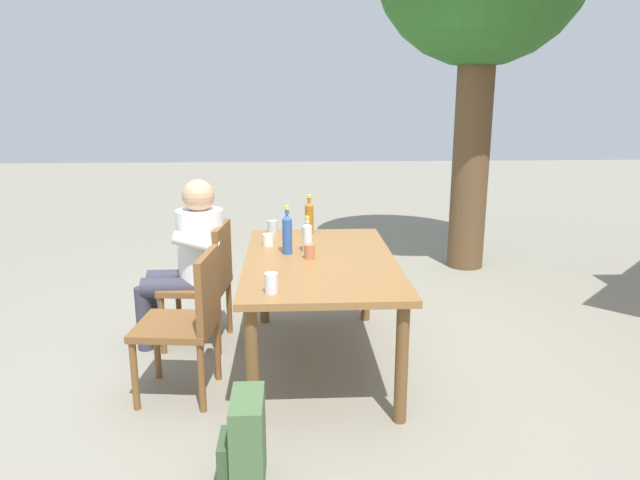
{
  "coord_description": "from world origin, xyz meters",
  "views": [
    {
      "loc": [
        3.54,
        -0.18,
        1.73
      ],
      "look_at": [
        0.0,
        0.0,
        0.84
      ],
      "focal_mm": 32.56,
      "sensor_mm": 36.0,
      "label": 1
    }
  ],
  "objects_px": {
    "dining_table": "(320,271)",
    "backpack_by_near_side": "(246,442)",
    "cup_terracotta": "(309,252)",
    "cup_glass": "(271,283)",
    "chair_near_right": "(189,317)",
    "person_in_white_shirt": "(190,255)",
    "backpack_by_far_side": "(358,273)",
    "bottle_blue": "(287,233)",
    "bottle_amber": "(309,217)",
    "bottle_clear": "(307,236)",
    "cup_steel": "(273,227)",
    "cup_white": "(268,240)",
    "chair_near_left": "(207,278)"
  },
  "relations": [
    {
      "from": "dining_table",
      "to": "backpack_by_near_side",
      "type": "distance_m",
      "value": 1.35
    },
    {
      "from": "cup_terracotta",
      "to": "cup_glass",
      "type": "relative_size",
      "value": 0.84
    },
    {
      "from": "dining_table",
      "to": "chair_near_right",
      "type": "height_order",
      "value": "chair_near_right"
    },
    {
      "from": "person_in_white_shirt",
      "to": "backpack_by_far_side",
      "type": "xyz_separation_m",
      "value": [
        -0.95,
        1.29,
        -0.45
      ]
    },
    {
      "from": "person_in_white_shirt",
      "to": "bottle_blue",
      "type": "distance_m",
      "value": 0.75
    },
    {
      "from": "bottle_amber",
      "to": "cup_terracotta",
      "type": "distance_m",
      "value": 0.7
    },
    {
      "from": "dining_table",
      "to": "bottle_clear",
      "type": "relative_size",
      "value": 6.87
    },
    {
      "from": "cup_glass",
      "to": "backpack_by_far_side",
      "type": "distance_m",
      "value": 2.16
    },
    {
      "from": "cup_terracotta",
      "to": "cup_steel",
      "type": "height_order",
      "value": "cup_steel"
    },
    {
      "from": "cup_steel",
      "to": "cup_glass",
      "type": "bearing_deg",
      "value": 1.28
    },
    {
      "from": "dining_table",
      "to": "backpack_by_near_side",
      "type": "height_order",
      "value": "dining_table"
    },
    {
      "from": "cup_steel",
      "to": "chair_near_right",
      "type": "bearing_deg",
      "value": -22.72
    },
    {
      "from": "cup_glass",
      "to": "cup_steel",
      "type": "bearing_deg",
      "value": -178.72
    },
    {
      "from": "cup_white",
      "to": "backpack_by_far_side",
      "type": "relative_size",
      "value": 0.19
    },
    {
      "from": "dining_table",
      "to": "chair_near_right",
      "type": "distance_m",
      "value": 0.88
    },
    {
      "from": "bottle_blue",
      "to": "backpack_by_far_side",
      "type": "relative_size",
      "value": 0.74
    },
    {
      "from": "dining_table",
      "to": "bottle_clear",
      "type": "bearing_deg",
      "value": -156.4
    },
    {
      "from": "chair_near_right",
      "to": "backpack_by_near_side",
      "type": "relative_size",
      "value": 2.02
    },
    {
      "from": "bottle_blue",
      "to": "cup_terracotta",
      "type": "relative_size",
      "value": 3.5
    },
    {
      "from": "chair_near_right",
      "to": "bottle_amber",
      "type": "xyz_separation_m",
      "value": [
        -1.08,
        0.73,
        0.36
      ]
    },
    {
      "from": "person_in_white_shirt",
      "to": "bottle_amber",
      "type": "distance_m",
      "value": 0.92
    },
    {
      "from": "cup_white",
      "to": "backpack_by_near_side",
      "type": "bearing_deg",
      "value": -2.16
    },
    {
      "from": "bottle_clear",
      "to": "cup_steel",
      "type": "height_order",
      "value": "bottle_clear"
    },
    {
      "from": "chair_near_left",
      "to": "chair_near_right",
      "type": "distance_m",
      "value": 0.74
    },
    {
      "from": "person_in_white_shirt",
      "to": "cup_steel",
      "type": "bearing_deg",
      "value": 121.28
    },
    {
      "from": "backpack_by_far_side",
      "to": "bottle_blue",
      "type": "bearing_deg",
      "value": -27.04
    },
    {
      "from": "cup_terracotta",
      "to": "backpack_by_far_side",
      "type": "bearing_deg",
      "value": 160.37
    },
    {
      "from": "bottle_blue",
      "to": "cup_steel",
      "type": "distance_m",
      "value": 0.61
    },
    {
      "from": "bottle_amber",
      "to": "cup_glass",
      "type": "height_order",
      "value": "bottle_amber"
    },
    {
      "from": "chair_near_left",
      "to": "cup_glass",
      "type": "bearing_deg",
      "value": 25.65
    },
    {
      "from": "person_in_white_shirt",
      "to": "dining_table",
      "type": "bearing_deg",
      "value": 67.38
    },
    {
      "from": "chair_near_left",
      "to": "backpack_by_far_side",
      "type": "distance_m",
      "value": 1.54
    },
    {
      "from": "chair_near_right",
      "to": "bottle_amber",
      "type": "relative_size",
      "value": 2.97
    },
    {
      "from": "chair_near_right",
      "to": "bottle_clear",
      "type": "distance_m",
      "value": 0.95
    },
    {
      "from": "cup_glass",
      "to": "backpack_by_far_side",
      "type": "relative_size",
      "value": 0.25
    },
    {
      "from": "cup_terracotta",
      "to": "cup_white",
      "type": "relative_size",
      "value": 1.12
    },
    {
      "from": "chair_near_right",
      "to": "bottle_amber",
      "type": "height_order",
      "value": "bottle_amber"
    },
    {
      "from": "bottle_clear",
      "to": "cup_steel",
      "type": "bearing_deg",
      "value": -155.62
    },
    {
      "from": "person_in_white_shirt",
      "to": "backpack_by_near_side",
      "type": "relative_size",
      "value": 2.74
    },
    {
      "from": "bottle_blue",
      "to": "bottle_clear",
      "type": "bearing_deg",
      "value": 110.85
    },
    {
      "from": "person_in_white_shirt",
      "to": "cup_white",
      "type": "relative_size",
      "value": 14.43
    },
    {
      "from": "cup_white",
      "to": "backpack_by_near_side",
      "type": "distance_m",
      "value": 1.65
    },
    {
      "from": "dining_table",
      "to": "chair_near_left",
      "type": "distance_m",
      "value": 0.87
    },
    {
      "from": "bottle_blue",
      "to": "backpack_by_near_side",
      "type": "distance_m",
      "value": 1.5
    },
    {
      "from": "cup_glass",
      "to": "person_in_white_shirt",
      "type": "bearing_deg",
      "value": -149.76
    },
    {
      "from": "chair_near_right",
      "to": "dining_table",
      "type": "bearing_deg",
      "value": 115.93
    },
    {
      "from": "person_in_white_shirt",
      "to": "backpack_by_far_side",
      "type": "distance_m",
      "value": 1.66
    },
    {
      "from": "cup_terracotta",
      "to": "cup_steel",
      "type": "distance_m",
      "value": 0.76
    },
    {
      "from": "chair_near_right",
      "to": "backpack_by_far_side",
      "type": "relative_size",
      "value": 2.0
    },
    {
      "from": "bottle_blue",
      "to": "cup_glass",
      "type": "relative_size",
      "value": 2.93
    }
  ]
}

